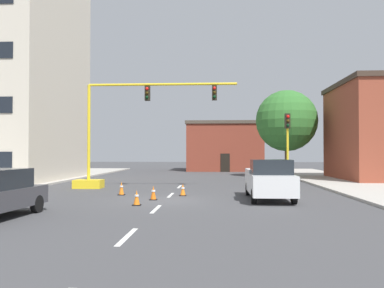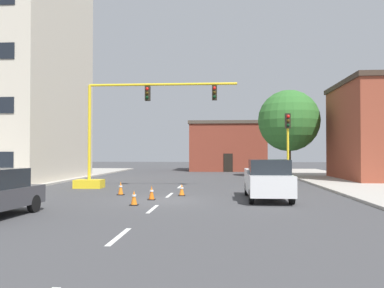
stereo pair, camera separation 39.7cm
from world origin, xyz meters
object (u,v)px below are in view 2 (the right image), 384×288
Objects in this scene: tree_right_far at (289,121)px; traffic_cone_roadside_d at (121,188)px; traffic_light_pole_right at (288,133)px; traffic_cone_roadside_c at (152,193)px; traffic_signal_gantry at (111,152)px; pickup_truck_white at (267,180)px; traffic_cone_roadside_a at (134,198)px; traffic_cone_roadside_b at (182,190)px.

tree_right_far is 10.94× the size of traffic_cone_roadside_d.
traffic_light_pole_right is 6.90× the size of traffic_cone_roadside_c.
traffic_signal_gantry is 18.72m from tree_right_far.
traffic_cone_roadside_c is 2.99m from traffic_cone_roadside_d.
pickup_truck_white is 7.97m from traffic_cone_roadside_d.
traffic_light_pole_right is 12.02m from traffic_cone_roadside_a.
traffic_cone_roadside_d reaches higher than traffic_cone_roadside_b.
traffic_cone_roadside_c is (0.42, 2.12, 0.01)m from traffic_cone_roadside_a.
traffic_cone_roadside_b is at bearing -146.15° from traffic_light_pole_right.
traffic_signal_gantry is at bearing 111.82° from traffic_cone_roadside_a.
traffic_signal_gantry is at bearing -137.03° from tree_right_far.
traffic_cone_roadside_a is 4.58m from traffic_cone_roadside_d.
pickup_truck_white is at bearing -11.92° from traffic_cone_roadside_d.
pickup_truck_white is at bearing -108.55° from traffic_light_pole_right.
traffic_signal_gantry is at bearing 148.53° from pickup_truck_white.
traffic_cone_roadside_a is (-6.11, -2.63, -0.64)m from pickup_truck_white.
pickup_truck_white is 5.75m from traffic_cone_roadside_c.
traffic_light_pole_right reaches higher than traffic_cone_roadside_b.
traffic_light_pole_right is at bearing -0.40° from traffic_signal_gantry.
traffic_signal_gantry is at bearing 179.60° from traffic_light_pole_right.
traffic_light_pole_right is 0.89× the size of pickup_truck_white.
pickup_truck_white is (-4.04, -18.40, -4.34)m from tree_right_far.
tree_right_far reaches higher than pickup_truck_white.
traffic_cone_roadside_a is (3.37, -8.43, -2.00)m from traffic_signal_gantry.
tree_right_far reaches higher than traffic_signal_gantry.
traffic_light_pole_right reaches higher than traffic_cone_roadside_c.
traffic_light_pole_right is 6.41× the size of traffic_cone_roadside_d.
traffic_cone_roadside_b is at bearing -116.51° from tree_right_far.
traffic_cone_roadside_d is at bearing -67.72° from traffic_signal_gantry.
pickup_truck_white is 4.69m from traffic_cone_roadside_b.
traffic_cone_roadside_c is (-5.70, -0.51, -0.63)m from pickup_truck_white.
tree_right_far is at bearing 63.49° from traffic_cone_roadside_b.
traffic_cone_roadside_a is at bearing -156.74° from pickup_truck_white.
traffic_cone_roadside_a is at bearing -115.76° from tree_right_far.
traffic_cone_roadside_b is (5.09, -4.32, -2.01)m from traffic_signal_gantry.
tree_right_far is 23.88m from traffic_cone_roadside_a.
traffic_cone_roadside_c is at bearing 78.91° from traffic_cone_roadside_a.
traffic_cone_roadside_d is at bearing -125.19° from tree_right_far.
traffic_signal_gantry reaches higher than traffic_cone_roadside_d.
pickup_truck_white reaches higher than traffic_cone_roadside_c.
tree_right_far is at bearing 42.97° from traffic_signal_gantry.
traffic_signal_gantry reaches higher than pickup_truck_white.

